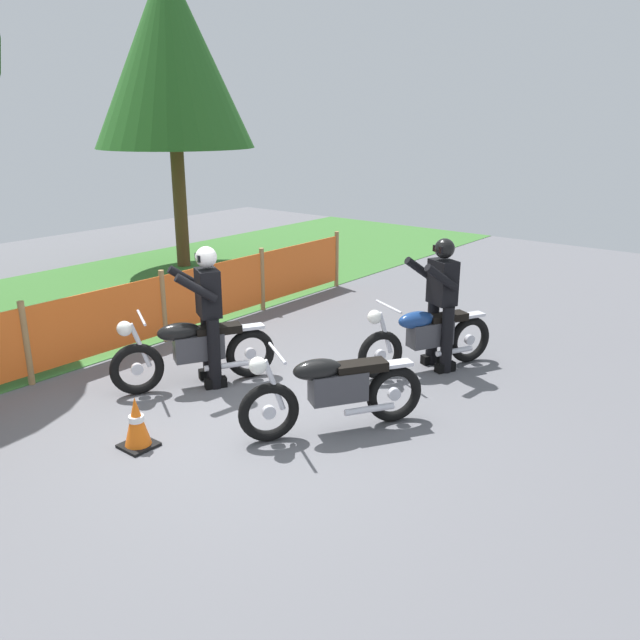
# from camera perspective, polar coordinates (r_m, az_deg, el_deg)

# --- Properties ---
(ground) EXTENTS (24.00, 24.00, 0.02)m
(ground) POSITION_cam_1_polar(r_m,az_deg,el_deg) (7.15, -6.21, -8.56)
(ground) COLOR #5B5B60
(grass_verge) EXTENTS (24.00, 5.52, 0.01)m
(grass_verge) POSITION_cam_1_polar(r_m,az_deg,el_deg) (11.44, -26.02, -0.08)
(grass_verge) COLOR #386B2D
(grass_verge) RESTS_ON ground
(barrier_fence) EXTENTS (10.24, 0.08, 1.05)m
(barrier_fence) POSITION_cam_1_polar(r_m,az_deg,el_deg) (8.95, -18.72, -0.18)
(barrier_fence) COLOR #997547
(barrier_fence) RESTS_ON ground
(tree_near_right) EXTENTS (3.21, 3.21, 6.05)m
(tree_near_right) POSITION_cam_1_polar(r_m,az_deg,el_deg) (14.14, -13.02, 21.73)
(tree_near_right) COLOR brown
(tree_near_right) RESTS_ON ground
(motorcycle_lead) EXTENTS (1.74, 1.16, 0.94)m
(motorcycle_lead) POSITION_cam_1_polar(r_m,az_deg,el_deg) (6.63, 1.10, -6.18)
(motorcycle_lead) COLOR black
(motorcycle_lead) RESTS_ON ground
(motorcycle_trailing) EXTENTS (1.81, 1.00, 0.93)m
(motorcycle_trailing) POSITION_cam_1_polar(r_m,az_deg,el_deg) (8.30, 9.32, -1.45)
(motorcycle_trailing) COLOR black
(motorcycle_trailing) RESTS_ON ground
(motorcycle_third) EXTENTS (1.80, 1.07, 0.94)m
(motorcycle_third) POSITION_cam_1_polar(r_m,az_deg,el_deg) (7.87, -11.04, -2.59)
(motorcycle_third) COLOR black
(motorcycle_third) RESTS_ON ground
(rider_trailing) EXTENTS (0.71, 0.70, 1.69)m
(rider_trailing) POSITION_cam_1_polar(r_m,az_deg,el_deg) (8.27, 10.56, 1.79)
(rider_trailing) COLOR black
(rider_trailing) RESTS_ON ground
(rider_third) EXTENTS (0.72, 0.71, 1.69)m
(rider_third) POSITION_cam_1_polar(r_m,az_deg,el_deg) (7.76, -9.86, 0.79)
(rider_third) COLOR black
(rider_third) RESTS_ON ground
(traffic_cone) EXTENTS (0.32, 0.32, 0.53)m
(traffic_cone) POSITION_cam_1_polar(r_m,az_deg,el_deg) (6.65, -15.84, -8.69)
(traffic_cone) COLOR black
(traffic_cone) RESTS_ON ground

